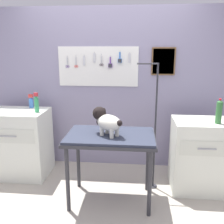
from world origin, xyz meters
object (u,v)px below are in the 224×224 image
grooming_table (110,141)px  grooming_arm (154,133)px  cabinet_right (200,155)px  conditioner_bottle (37,104)px  counter_left (19,143)px  dog (106,121)px  soda_bottle (219,112)px

grooming_table → grooming_arm: size_ratio=0.63×
cabinet_right → conditioner_bottle: size_ratio=3.47×
grooming_table → conditioner_bottle: size_ratio=3.85×
grooming_table → counter_left: bearing=158.8°
grooming_table → cabinet_right: bearing=18.4°
grooming_arm → counter_left: grooming_arm is taller
conditioner_bottle → grooming_arm: bearing=-5.4°
counter_left → grooming_table: bearing=-21.2°
grooming_table → conditioner_bottle: (-1.02, 0.48, 0.31)m
grooming_table → dog: size_ratio=2.54×
soda_bottle → grooming_arm: bearing=174.1°
counter_left → soda_bottle: soda_bottle is taller
grooming_table → conditioner_bottle: bearing=154.8°
conditioner_bottle → soda_bottle: size_ratio=0.88×
grooming_table → soda_bottle: 1.29m
grooming_arm → counter_left: size_ratio=1.71×
grooming_table → soda_bottle: soda_bottle is taller
counter_left → cabinet_right: counter_left is taller
conditioner_bottle → counter_left: bearing=173.1°
grooming_table → dog: bearing=-153.0°
grooming_table → grooming_arm: bearing=33.6°
conditioner_bottle → soda_bottle: 2.25m
counter_left → conditioner_bottle: conditioner_bottle is taller
dog → grooming_table: bearing=27.0°
counter_left → dog: bearing=-22.8°
conditioner_bottle → cabinet_right: bearing=-3.3°
counter_left → conditioner_bottle: size_ratio=3.57×
conditioner_bottle → soda_bottle: bearing=-5.5°
grooming_arm → cabinet_right: (0.57, 0.02, -0.29)m
counter_left → conditioner_bottle: 0.65m
grooming_arm → cabinet_right: bearing=2.2°
grooming_arm → dog: (-0.55, -0.36, 0.24)m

